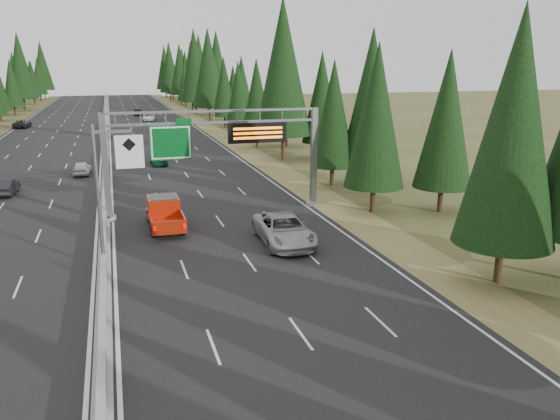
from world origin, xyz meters
The scene contains 16 objects.
road centered at (0.00, 80.00, 0.04)m, with size 32.00×260.00×0.08m, color black.
shoulder_right centered at (17.80, 80.00, 0.03)m, with size 3.60×260.00×0.06m, color olive.
median_barrier centered at (0.00, 80.00, 0.41)m, with size 0.70×260.00×0.85m.
sign_gantry centered at (8.92, 34.88, 5.27)m, with size 16.75×0.98×7.80m.
hov_sign_pole centered at (0.58, 24.97, 4.72)m, with size 2.80×0.50×8.00m.
tree_row_right centered at (22.18, 83.59, 9.24)m, with size 12.07×242.11×18.91m.
silver_minivan centered at (10.96, 26.24, 0.98)m, with size 3.00×6.51×1.81m, color #9FA0A3.
red_pickup centered at (4.05, 32.33, 1.21)m, with size 2.23×6.24×2.03m.
car_ahead_green centered at (5.78, 57.38, 0.80)m, with size 1.71×4.26×1.45m, color #145B32.
car_ahead_dkred centered at (9.83, 73.29, 0.81)m, with size 1.55×4.45×1.47m, color #4E180B.
car_ahead_dkgrey centered at (8.46, 89.48, 0.72)m, with size 1.78×4.38×1.27m, color black.
car_ahead_white centered at (8.30, 108.84, 0.79)m, with size 2.36×5.13×1.42m, color silver.
car_ahead_far centered at (6.83, 121.66, 0.88)m, with size 1.88×4.68×1.60m, color black.
car_onc_near centered at (-8.22, 46.18, 0.76)m, with size 1.45×4.15×1.37m, color black.
car_onc_white centered at (-2.31, 53.81, 0.76)m, with size 1.61×4.00×1.36m, color silver.
car_onc_far centered at (-14.42, 102.57, 0.81)m, with size 2.44×5.28×1.47m, color black.
Camera 1 is at (0.99, -5.35, 11.14)m, focal length 35.00 mm.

